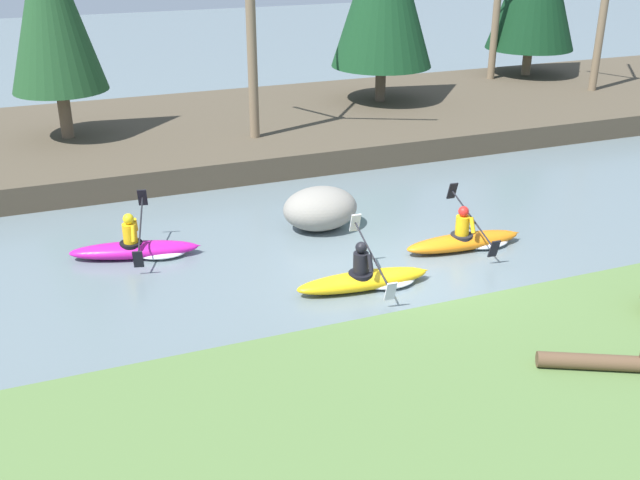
{
  "coord_description": "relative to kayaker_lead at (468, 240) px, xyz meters",
  "views": [
    {
      "loc": [
        -6.41,
        -11.96,
        6.83
      ],
      "look_at": [
        -1.28,
        1.24,
        0.55
      ],
      "focal_mm": 42.0,
      "sensor_mm": 36.0,
      "label": 1
    }
  ],
  "objects": [
    {
      "name": "ground_plane",
      "position": [
        -2.03,
        -0.82,
        -0.2
      ],
      "size": [
        90.0,
        90.0,
        0.0
      ],
      "primitive_type": "plane",
      "color": "slate"
    },
    {
      "name": "riverbank_near",
      "position": [
        -2.03,
        -6.78,
        0.1
      ],
      "size": [
        44.0,
        7.72,
        0.59
      ],
      "color": "#56753D",
      "rests_on": "ground"
    },
    {
      "name": "riverbank_far",
      "position": [
        -2.03,
        9.99,
        0.14
      ],
      "size": [
        44.0,
        8.67,
        0.69
      ],
      "color": "#4C4233",
      "rests_on": "ground"
    },
    {
      "name": "conifer_tree_far_left",
      "position": [
        -7.63,
        9.79,
        4.21
      ],
      "size": [
        2.68,
        2.68,
        6.08
      ],
      "color": "brown",
      "rests_on": "riverbank_far"
    },
    {
      "name": "bare_tree_mid_upstream",
      "position": [
        -2.47,
        7.88,
        3.87
      ],
      "size": [
        3.95,
        3.9,
        7.19
      ],
      "color": "#7A664C",
      "rests_on": "riverbank_far"
    },
    {
      "name": "bare_tree_mid_downstream",
      "position": [
        8.61,
        12.46,
        2.88
      ],
      "size": [
        2.83,
        2.79,
        5.06
      ],
      "color": "#7A664C",
      "rests_on": "riverbank_far"
    },
    {
      "name": "kayaker_lead",
      "position": [
        0.0,
        0.0,
        0.0
      ],
      "size": [
        2.78,
        2.07,
        1.2
      ],
      "rotation": [
        0.0,
        0.0,
        -0.04
      ],
      "color": "orange",
      "rests_on": "ground"
    },
    {
      "name": "kayaker_middle",
      "position": [
        -2.82,
        -0.92,
        0.0
      ],
      "size": [
        2.79,
        2.07,
        1.2
      ],
      "rotation": [
        0.0,
        0.0,
        -0.06
      ],
      "color": "yellow",
      "rests_on": "ground"
    },
    {
      "name": "kayaker_trailing",
      "position": [
        -6.78,
        2.15,
        0.0
      ],
      "size": [
        2.78,
        2.05,
        1.2
      ],
      "rotation": [
        0.0,
        0.0,
        -0.23
      ],
      "color": "#C61999",
      "rests_on": "ground"
    },
    {
      "name": "boulder_midstream",
      "position": [
        -2.61,
        2.21,
        0.3
      ],
      "size": [
        1.75,
        1.37,
        0.99
      ],
      "color": "gray",
      "rests_on": "ground"
    },
    {
      "name": "driftwood_log",
      "position": [
        -0.86,
        -5.73,
        0.51
      ],
      "size": [
        2.42,
        1.37,
        0.44
      ],
      "rotation": [
        0.0,
        0.0,
        -0.46
      ],
      "color": "brown",
      "rests_on": "riverbank_near"
    }
  ]
}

